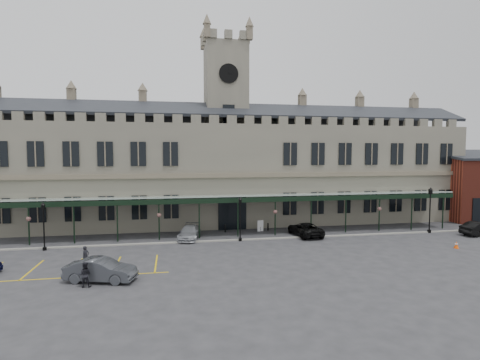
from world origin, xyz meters
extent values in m
plane|color=#2E2E31|center=(0.00, 0.00, 0.00)|extent=(140.00, 140.00, 0.00)
cube|color=#635F52|center=(0.00, 16.00, 6.00)|extent=(60.00, 10.00, 12.00)
cube|color=brown|center=(0.00, 10.82, 6.20)|extent=(60.00, 0.35, 0.50)
cube|color=black|center=(0.00, 13.50, 13.80)|extent=(60.00, 4.77, 2.20)
cube|color=black|center=(0.00, 18.50, 13.80)|extent=(60.00, 4.77, 2.20)
cube|color=black|center=(0.00, 10.90, 1.90)|extent=(3.20, 0.18, 3.80)
cube|color=#635F52|center=(0.00, 16.00, 11.00)|extent=(5.00, 5.00, 22.00)
cylinder|color=silver|center=(0.00, 13.44, 18.00)|extent=(2.20, 0.12, 2.20)
cylinder|color=black|center=(0.00, 13.37, 18.00)|extent=(2.30, 0.04, 2.30)
cube|color=black|center=(0.00, 13.44, 13.00)|extent=(1.40, 0.12, 2.80)
cube|color=#8C9E93|center=(0.00, 9.00, 4.10)|extent=(50.00, 4.00, 0.40)
cube|color=black|center=(0.00, 7.00, 3.85)|extent=(50.00, 0.18, 0.50)
cube|color=maroon|center=(34.00, 13.00, 4.00)|extent=(12.00, 8.00, 8.00)
cube|color=black|center=(34.00, 13.00, 8.50)|extent=(12.40, 8.36, 1.47)
cube|color=gray|center=(0.00, 5.50, 0.06)|extent=(60.00, 0.40, 0.12)
cylinder|color=#332314|center=(-22.00, 25.00, 6.00)|extent=(0.70, 0.70, 12.00)
sphere|color=black|center=(-22.00, 25.00, 13.00)|extent=(6.00, 6.00, 6.00)
cylinder|color=#332314|center=(8.00, 25.00, 6.00)|extent=(0.70, 0.70, 12.00)
sphere|color=black|center=(8.00, 25.00, 13.00)|extent=(6.00, 6.00, 6.00)
cylinder|color=#332314|center=(24.00, 25.00, 6.00)|extent=(0.70, 0.70, 12.00)
sphere|color=black|center=(24.00, 25.00, 13.00)|extent=(6.00, 6.00, 6.00)
cylinder|color=black|center=(-17.96, 4.88, 0.14)|extent=(0.34, 0.34, 0.28)
cylinder|color=black|center=(-17.96, 4.88, 1.87)|extent=(0.11, 0.11, 3.74)
cube|color=black|center=(-17.96, 4.88, 3.88)|extent=(0.26, 0.26, 0.37)
cone|color=black|center=(-17.96, 4.88, 4.21)|extent=(0.41, 0.41, 0.28)
cylinder|color=black|center=(-0.11, 5.28, 0.14)|extent=(0.34, 0.34, 0.28)
cylinder|color=black|center=(-0.11, 5.28, 1.89)|extent=(0.11, 0.11, 3.78)
cube|color=black|center=(-0.11, 5.28, 3.93)|extent=(0.26, 0.26, 0.38)
cone|color=black|center=(-0.11, 5.28, 4.26)|extent=(0.42, 0.42, 0.28)
cylinder|color=black|center=(20.90, 5.37, 0.16)|extent=(0.39, 0.39, 0.32)
cylinder|color=black|center=(20.90, 5.37, 2.15)|extent=(0.13, 0.13, 4.31)
cube|color=black|center=(20.90, 5.37, 4.47)|extent=(0.30, 0.30, 0.43)
cone|color=black|center=(20.90, 5.37, 4.85)|extent=(0.47, 0.47, 0.32)
cube|color=#FF4F08|center=(18.78, -1.11, 0.02)|extent=(0.34, 0.34, 0.04)
cone|color=#FF4F08|center=(18.78, -1.11, 0.32)|extent=(0.40, 0.40, 0.63)
cylinder|color=silver|center=(18.78, -1.11, 0.41)|extent=(0.26, 0.26, 0.09)
cylinder|color=black|center=(2.93, 9.44, 0.26)|extent=(0.06, 0.06, 0.51)
cube|color=silver|center=(2.93, 9.44, 0.61)|extent=(0.71, 0.20, 1.23)
cylinder|color=black|center=(-0.98, 9.69, 0.43)|extent=(0.15, 0.15, 0.86)
cylinder|color=black|center=(3.88, 9.70, 0.43)|extent=(0.15, 0.15, 0.85)
imported|color=#3D4045|center=(-11.50, -4.55, 0.78)|extent=(4.99, 2.86, 1.56)
imported|color=#A6A9AE|center=(-5.00, 7.07, 0.67)|extent=(2.82, 4.92, 1.34)
imported|color=black|center=(7.00, 6.34, 0.70)|extent=(2.78, 5.24, 1.40)
imported|color=black|center=(-13.20, -1.07, 0.81)|extent=(0.67, 0.71, 1.63)
imported|color=black|center=(-12.30, -5.51, 0.81)|extent=(0.82, 0.65, 1.63)
camera|label=1|loc=(-6.68, -30.59, 8.60)|focal=28.00mm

